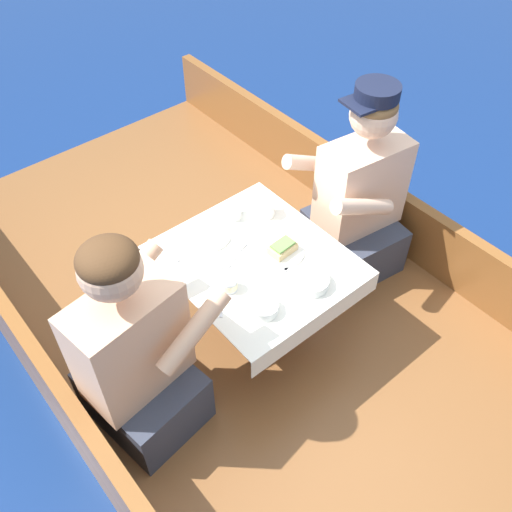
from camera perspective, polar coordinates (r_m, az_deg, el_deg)
The scene contains 20 objects.
ground_plane at distance 3.01m, azimuth 0.55°, elevation -11.10°, with size 60.00×60.00×0.00m, color navy.
boat_deck at distance 2.86m, azimuth 0.58°, elevation -9.20°, with size 1.89×3.77×0.35m, color brown.
gunwale_port at distance 2.36m, azimuth -17.23°, elevation -15.78°, with size 0.06×3.77×0.34m, color brown.
gunwale_starboard at distance 3.08m, azimuth 13.76°, elevation 3.79°, with size 0.06×3.77×0.34m, color brown.
cockpit_table at distance 2.44m, azimuth 0.00°, elevation -1.05°, with size 0.69×0.77×0.43m.
person_port at distance 2.19m, azimuth -12.00°, elevation -9.79°, with size 0.56×0.50×0.98m.
person_starboard at distance 2.78m, azimuth 10.20°, elevation 5.61°, with size 0.56×0.50×1.01m.
plate_sandwich at distance 2.43m, azimuth 2.71°, elevation 0.32°, with size 0.19×0.19×0.01m.
plate_bread at distance 2.50m, azimuth -4.56°, elevation 1.85°, with size 0.17×0.17×0.01m.
sandwich at distance 2.41m, azimuth 2.74°, elevation 0.78°, with size 0.12×0.08×0.05m.
bowl_port_near at distance 2.31m, azimuth 5.53°, elevation -2.53°, with size 0.15×0.15×0.04m.
bowl_starboard_near at distance 2.21m, azimuth 0.81°, elevation -5.16°, with size 0.11×0.11×0.04m.
coffee_cup_port at distance 2.59m, azimuth 1.07°, elevation 4.75°, with size 0.10×0.08×0.07m.
coffee_cup_starboard at distance 2.59m, azimuth -2.31°, elevation 4.40°, with size 0.11×0.08×0.05m.
tin_can at distance 2.28m, azimuth -2.69°, elevation -2.88°, with size 0.07×0.07×0.05m.
utensil_knife_starboard at distance 2.26m, azimuth -3.61°, elevation -4.44°, with size 0.11×0.15×0.00m.
utensil_knife_port at distance 2.36m, azimuth -3.85°, elevation -1.83°, with size 0.15×0.10×0.00m.
utensil_spoon_port at distance 2.44m, azimuth -1.74°, elevation 0.41°, with size 0.16×0.08×0.01m.
utensil_spoon_starboard at distance 2.40m, azimuth -7.76°, elevation -1.15°, with size 0.08×0.16×0.01m.
utensil_fork_port at distance 2.35m, azimuth 2.52°, elevation -1.96°, with size 0.17×0.07×0.00m.
Camera 1 is at (-1.06, -1.23, 2.53)m, focal length 40.00 mm.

